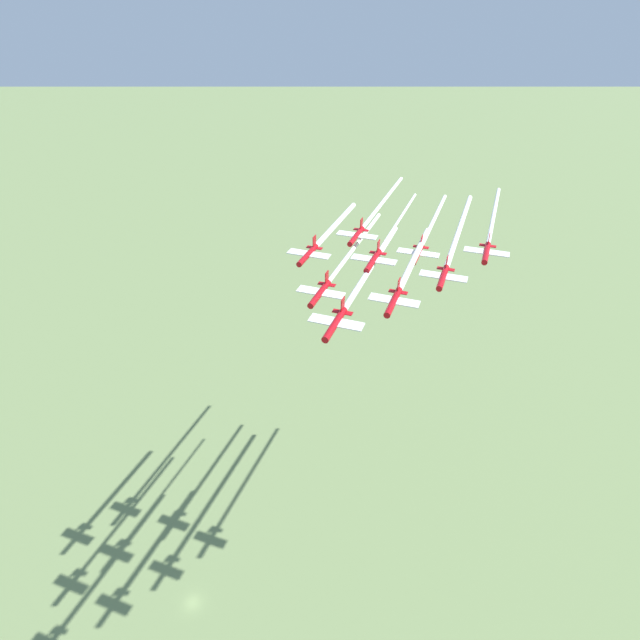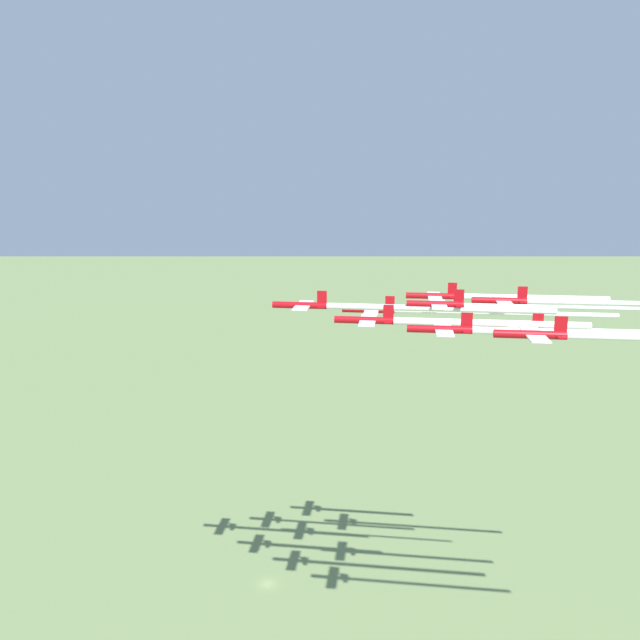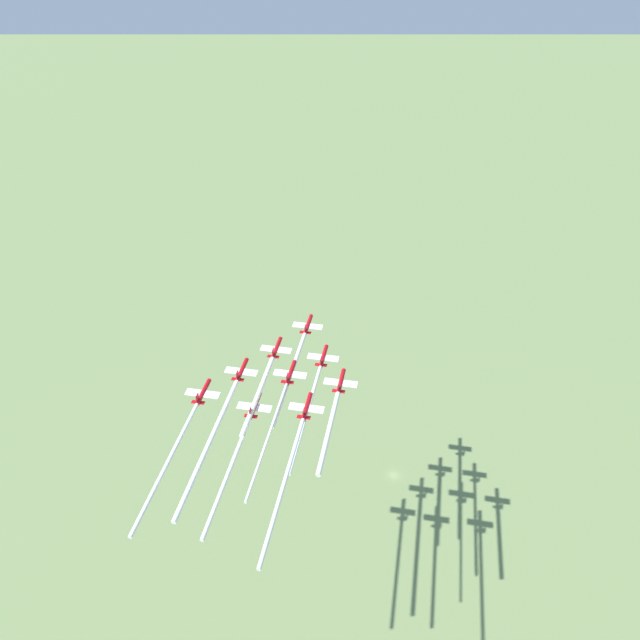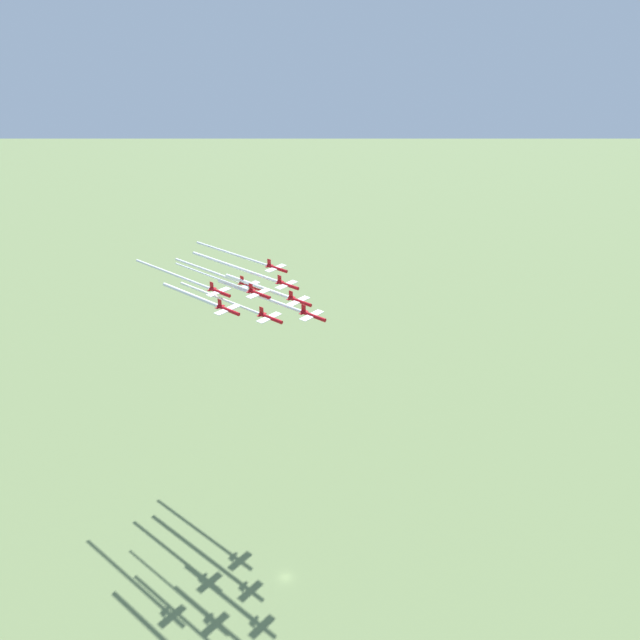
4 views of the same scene
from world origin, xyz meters
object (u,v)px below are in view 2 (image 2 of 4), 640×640
(jet_4, at_px, (437,304))
(jet_7, at_px, (514,329))
(jet_1, at_px, (366,320))
(jet_6, at_px, (533,334))
(jet_2, at_px, (370,310))
(jet_5, at_px, (433,296))
(jet_0, at_px, (302,305))
(jet_3, at_px, (442,329))
(jet_8, at_px, (501,300))

(jet_4, xyz_separation_m, jet_7, (-2.81, 14.86, -2.75))
(jet_1, relative_size, jet_7, 1.00)
(jet_6, xyz_separation_m, jet_7, (-11.55, -10.10, -2.64))
(jet_4, bearing_deg, jet_2, 59.53)
(jet_1, bearing_deg, jet_4, -59.53)
(jet_4, distance_m, jet_7, 15.38)
(jet_5, distance_m, jet_7, 26.50)
(jet_0, relative_size, jet_5, 1.00)
(jet_2, height_order, jet_7, jet_7)
(jet_2, distance_m, jet_7, 30.26)
(jet_4, relative_size, jet_6, 1.00)
(jet_0, distance_m, jet_3, 30.26)
(jet_6, relative_size, jet_8, 1.00)
(jet_0, height_order, jet_6, jet_6)
(jet_3, bearing_deg, jet_6, -120.47)
(jet_0, distance_m, jet_7, 39.91)
(jet_4, xyz_separation_m, jet_8, (-14.36, 4.76, -0.38))
(jet_0, xyz_separation_m, jet_6, (-8.44, 44.59, 0.71))
(jet_3, bearing_deg, jet_5, 0.00)
(jet_7, bearing_deg, jet_3, 120.47)
(jet_1, distance_m, jet_7, 26.10)
(jet_8, bearing_deg, jet_2, 90.00)
(jet_2, height_order, jet_5, jet_5)
(jet_0, xyz_separation_m, jet_5, (-28.72, 9.53, -0.20))
(jet_4, distance_m, jet_5, 15.37)
(jet_0, relative_size, jet_2, 1.00)
(jet_2, height_order, jet_4, jet_4)
(jet_5, height_order, jet_6, jet_6)
(jet_1, xyz_separation_m, jet_5, (-25.90, -5.34, 0.81))
(jet_1, distance_m, jet_6, 30.30)
(jet_2, xyz_separation_m, jet_8, (-17.17, 19.63, 2.49))
(jet_0, relative_size, jet_6, 1.00)
(jet_2, xyz_separation_m, jet_7, (-5.63, 29.73, 0.12))
(jet_2, bearing_deg, jet_7, -120.47)
(jet_0, xyz_separation_m, jet_2, (-14.36, 4.76, -2.06))
(jet_4, bearing_deg, jet_0, 90.00)
(jet_1, height_order, jet_4, jet_4)
(jet_2, relative_size, jet_6, 1.00)
(jet_2, bearing_deg, jet_8, -90.00)
(jet_1, relative_size, jet_3, 1.00)
(jet_6, bearing_deg, jet_5, 18.78)
(jet_1, relative_size, jet_5, 1.00)
(jet_4, bearing_deg, jet_7, -120.47)
(jet_0, distance_m, jet_2, 15.27)
(jet_0, distance_m, jet_4, 26.09)
(jet_1, bearing_deg, jet_5, -29.54)
(jet_5, xyz_separation_m, jet_6, (20.28, 35.07, 0.91))
(jet_0, height_order, jet_3, jet_0)
(jet_6, relative_size, jet_7, 1.00)
(jet_1, height_order, jet_6, jet_6)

